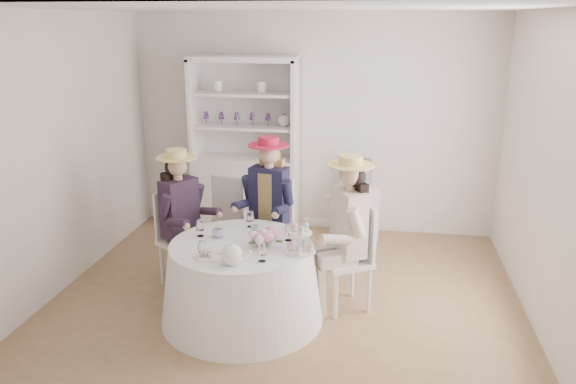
# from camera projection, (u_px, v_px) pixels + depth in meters

# --- Properties ---
(ground) EXTENTS (4.50, 4.50, 0.00)m
(ground) POSITION_uv_depth(u_px,v_px,m) (286.00, 297.00, 5.51)
(ground) COLOR olive
(ground) RESTS_ON ground
(ceiling) EXTENTS (4.50, 4.50, 0.00)m
(ceiling) POSITION_uv_depth(u_px,v_px,m) (286.00, 8.00, 4.71)
(ceiling) COLOR white
(ceiling) RESTS_ON wall_back
(wall_back) EXTENTS (4.50, 0.00, 4.50)m
(wall_back) POSITION_uv_depth(u_px,v_px,m) (313.00, 125.00, 6.99)
(wall_back) COLOR silver
(wall_back) RESTS_ON ground
(wall_front) EXTENTS (4.50, 0.00, 4.50)m
(wall_front) POSITION_uv_depth(u_px,v_px,m) (227.00, 249.00, 3.22)
(wall_front) COLOR silver
(wall_front) RESTS_ON ground
(wall_left) EXTENTS (0.00, 4.50, 4.50)m
(wall_left) POSITION_uv_depth(u_px,v_px,m) (59.00, 154.00, 5.47)
(wall_left) COLOR silver
(wall_left) RESTS_ON ground
(wall_right) EXTENTS (0.00, 4.50, 4.50)m
(wall_right) POSITION_uv_depth(u_px,v_px,m) (548.00, 175.00, 4.75)
(wall_right) COLOR silver
(wall_right) RESTS_ON ground
(tea_table) EXTENTS (1.46, 1.46, 0.73)m
(tea_table) POSITION_uv_depth(u_px,v_px,m) (242.00, 281.00, 5.03)
(tea_table) COLOR white
(tea_table) RESTS_ON ground
(hutch) EXTENTS (1.34, 0.60, 2.19)m
(hutch) POSITION_uv_depth(u_px,v_px,m) (246.00, 171.00, 7.05)
(hutch) COLOR silver
(hutch) RESTS_ON ground
(side_table) EXTENTS (0.53, 0.53, 0.68)m
(side_table) POSITION_uv_depth(u_px,v_px,m) (358.00, 210.00, 6.96)
(side_table) COLOR silver
(side_table) RESTS_ON ground
(hatbox) EXTENTS (0.36, 0.36, 0.30)m
(hatbox) POSITION_uv_depth(u_px,v_px,m) (360.00, 172.00, 6.81)
(hatbox) COLOR black
(hatbox) RESTS_ON side_table
(guest_left) EXTENTS (0.60, 0.55, 1.41)m
(guest_left) POSITION_uv_depth(u_px,v_px,m) (181.00, 210.00, 5.57)
(guest_left) COLOR silver
(guest_left) RESTS_ON ground
(guest_mid) EXTENTS (0.56, 0.59, 1.48)m
(guest_mid) POSITION_uv_depth(u_px,v_px,m) (268.00, 199.00, 5.78)
(guest_mid) COLOR silver
(guest_mid) RESTS_ON ground
(guest_right) EXTENTS (0.63, 0.58, 1.47)m
(guest_right) POSITION_uv_depth(u_px,v_px,m) (346.00, 225.00, 5.07)
(guest_right) COLOR silver
(guest_right) RESTS_ON ground
(spare_chair) EXTENTS (0.51, 0.51, 0.99)m
(spare_chair) POSITION_uv_depth(u_px,v_px,m) (233.00, 214.00, 6.24)
(spare_chair) COLOR silver
(spare_chair) RESTS_ON ground
(teacup_a) EXTENTS (0.12, 0.12, 0.08)m
(teacup_a) POSITION_uv_depth(u_px,v_px,m) (218.00, 234.00, 5.05)
(teacup_a) COLOR white
(teacup_a) RESTS_ON tea_table
(teacup_b) EXTENTS (0.09, 0.09, 0.07)m
(teacup_b) POSITION_uv_depth(u_px,v_px,m) (254.00, 230.00, 5.15)
(teacup_b) COLOR white
(teacup_b) RESTS_ON tea_table
(teacup_c) EXTENTS (0.12, 0.12, 0.08)m
(teacup_c) POSITION_uv_depth(u_px,v_px,m) (270.00, 233.00, 5.06)
(teacup_c) COLOR white
(teacup_c) RESTS_ON tea_table
(flower_bowl) EXTENTS (0.24, 0.24, 0.05)m
(flower_bowl) POSITION_uv_depth(u_px,v_px,m) (263.00, 243.00, 4.88)
(flower_bowl) COLOR white
(flower_bowl) RESTS_ON tea_table
(flower_arrangement) EXTENTS (0.21, 0.20, 0.08)m
(flower_arrangement) POSITION_uv_depth(u_px,v_px,m) (265.00, 236.00, 4.84)
(flower_arrangement) COLOR pink
(flower_arrangement) RESTS_ON tea_table
(table_teapot) EXTENTS (0.25, 0.18, 0.19)m
(table_teapot) POSITION_uv_depth(u_px,v_px,m) (232.00, 255.00, 4.49)
(table_teapot) COLOR white
(table_teapot) RESTS_ON tea_table
(sandwich_plate) EXTENTS (0.25, 0.25, 0.06)m
(sandwich_plate) POSITION_uv_depth(u_px,v_px,m) (210.00, 255.00, 4.66)
(sandwich_plate) COLOR white
(sandwich_plate) RESTS_ON tea_table
(cupcake_stand) EXTENTS (0.26, 0.26, 0.25)m
(cupcake_stand) POSITION_uv_depth(u_px,v_px,m) (300.00, 242.00, 4.72)
(cupcake_stand) COLOR white
(cupcake_stand) RESTS_ON tea_table
(stemware_set) EXTENTS (0.89, 0.86, 0.15)m
(stemware_set) POSITION_uv_depth(u_px,v_px,m) (241.00, 236.00, 4.90)
(stemware_set) COLOR white
(stemware_set) RESTS_ON tea_table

